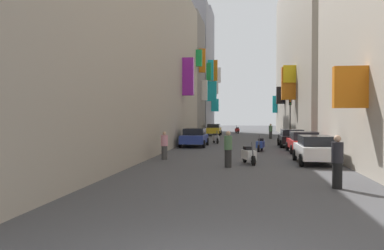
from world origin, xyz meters
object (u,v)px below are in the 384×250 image
(scooter_white, at_px, (249,155))
(scooter_red, at_px, (237,130))
(pedestrian_near_left, at_px, (228,149))
(traffic_light_near_corner, at_px, (290,111))
(scooter_blue, at_px, (260,144))
(pedestrian_crossing, at_px, (164,146))
(scooter_silver, at_px, (216,138))
(pedestrian_near_right, at_px, (271,131))
(parked_car_red, at_px, (303,141))
(parked_car_yellow, at_px, (214,129))
(parked_car_blue, at_px, (194,137))
(parked_car_white, at_px, (315,149))
(parked_car_black, at_px, (292,138))
(pedestrian_mid_street, at_px, (337,162))

(scooter_white, bearing_deg, scooter_red, 92.32)
(pedestrian_near_left, relative_size, traffic_light_near_corner, 0.40)
(scooter_blue, height_order, pedestrian_crossing, pedestrian_crossing)
(scooter_silver, distance_m, pedestrian_near_right, 9.45)
(scooter_red, xyz_separation_m, pedestrian_near_left, (0.50, -37.55, 0.38))
(parked_car_red, distance_m, traffic_light_near_corner, 13.72)
(parked_car_yellow, bearing_deg, pedestrian_near_left, -84.03)
(parked_car_blue, bearing_deg, pedestrian_near_left, -75.61)
(traffic_light_near_corner, bearing_deg, pedestrian_crossing, -114.75)
(parked_car_white, height_order, pedestrian_near_left, pedestrian_near_left)
(scooter_white, bearing_deg, parked_car_blue, 110.61)
(parked_car_white, xyz_separation_m, pedestrian_near_right, (-0.91, 22.42, 0.05))
(parked_car_red, bearing_deg, pedestrian_near_left, -118.60)
(parked_car_blue, distance_m, parked_car_black, 7.58)
(scooter_red, relative_size, pedestrian_mid_street, 1.10)
(pedestrian_mid_street, xyz_separation_m, traffic_light_near_corner, (1.27, 26.81, 2.02))
(scooter_white, distance_m, traffic_light_near_corner, 20.91)
(scooter_silver, relative_size, pedestrian_near_left, 1.05)
(scooter_blue, bearing_deg, pedestrian_mid_street, -81.80)
(pedestrian_crossing, relative_size, pedestrian_near_right, 0.96)
(pedestrian_mid_street, bearing_deg, pedestrian_crossing, 133.09)
(pedestrian_near_right, bearing_deg, parked_car_white, -87.67)
(parked_car_white, relative_size, traffic_light_near_corner, 0.94)
(scooter_blue, xyz_separation_m, scooter_white, (-0.81, -7.62, 0.00))
(parked_car_red, xyz_separation_m, pedestrian_crossing, (-8.14, -5.33, 0.03))
(parked_car_white, height_order, pedestrian_crossing, pedestrian_crossing)
(parked_car_red, bearing_deg, traffic_light_near_corner, 87.63)
(parked_car_blue, xyz_separation_m, pedestrian_mid_street, (7.04, -17.62, 0.12))
(scooter_silver, distance_m, pedestrian_near_left, 16.71)
(parked_car_yellow, bearing_deg, pedestrian_near_right, -46.52)
(pedestrian_mid_street, bearing_deg, parked_car_yellow, 101.01)
(scooter_blue, relative_size, scooter_red, 0.98)
(scooter_red, xyz_separation_m, traffic_light_near_corner, (5.58, -15.73, 2.43))
(parked_car_white, xyz_separation_m, scooter_white, (-3.29, -0.59, -0.28))
(scooter_white, height_order, scooter_red, same)
(scooter_silver, xyz_separation_m, pedestrian_crossing, (-1.76, -13.66, 0.30))
(pedestrian_crossing, xyz_separation_m, traffic_light_near_corner, (8.70, 18.87, 2.13))
(parked_car_black, distance_m, pedestrian_near_left, 13.97)
(scooter_blue, bearing_deg, pedestrian_crossing, -131.35)
(parked_car_blue, bearing_deg, pedestrian_near_right, 60.98)
(parked_car_white, relative_size, pedestrian_crossing, 2.60)
(parked_car_yellow, relative_size, parked_car_black, 1.11)
(parked_car_yellow, relative_size, traffic_light_near_corner, 1.03)
(pedestrian_crossing, bearing_deg, scooter_silver, 82.67)
(parked_car_black, distance_m, scooter_silver, 7.01)
(parked_car_blue, distance_m, scooter_blue, 6.14)
(parked_car_black, distance_m, traffic_light_near_corner, 8.83)
(parked_car_black, bearing_deg, parked_car_red, -87.66)
(parked_car_yellow, height_order, parked_car_black, parked_car_yellow)
(parked_car_red, distance_m, parked_car_yellow, 24.47)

